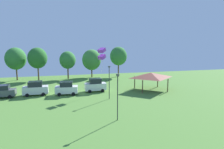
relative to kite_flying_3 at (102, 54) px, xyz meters
The scene contains 13 objects.
kite_flying_3 is the anchor object (origin of this frame).
parked_car_leftmost 18.96m from the kite_flying_3, behind, with size 4.60×2.26×2.27m.
parked_car_second_from_left 13.84m from the kite_flying_3, behind, with size 4.46×2.19×2.60m.
parked_car_third_from_left 9.24m from the kite_flying_3, behind, with size 4.22×2.38×2.47m.
parked_car_rightmost_in_row 6.55m from the kite_flying_3, 128.01° to the left, with size 4.20×2.13×2.65m.
park_pavilion 11.03m from the kite_flying_3, ahead, with size 6.85×5.69×3.60m.
light_post_0 6.09m from the kite_flying_3, 84.01° to the right, with size 0.36×0.20×5.75m.
light_post_1 14.29m from the kite_flying_3, 92.35° to the right, with size 0.36×0.20×5.95m.
treeline_tree_1 25.94m from the kite_flying_3, 136.93° to the left, with size 5.11×5.11×8.32m.
treeline_tree_2 21.16m from the kite_flying_3, 129.80° to the left, with size 4.78×4.78×8.31m.
treeline_tree_3 17.81m from the kite_flying_3, 110.29° to the left, with size 4.17×4.17×7.28m.
treeline_tree_4 17.84m from the kite_flying_3, 88.88° to the left, with size 5.15×5.15×7.64m.
treeline_tree_5 18.64m from the kite_flying_3, 65.24° to the left, with size 4.70×4.70×8.34m.
Camera 1 is at (-3.40, 0.84, 9.90)m, focal length 32.00 mm.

